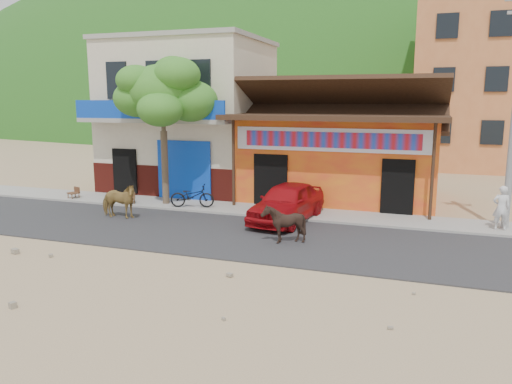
% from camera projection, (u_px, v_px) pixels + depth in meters
% --- Properties ---
extents(ground, '(120.00, 120.00, 0.00)m').
position_uv_depth(ground, '(209.00, 259.00, 13.94)').
color(ground, '#9E825B').
rests_on(ground, ground).
extents(road, '(60.00, 5.00, 0.04)m').
position_uv_depth(road, '(241.00, 236.00, 16.26)').
color(road, '#28282B').
rests_on(road, ground).
extents(sidewalk, '(60.00, 2.00, 0.12)m').
position_uv_depth(sidewalk, '(273.00, 212.00, 19.50)').
color(sidewalk, gray).
rests_on(sidewalk, ground).
extents(dance_club, '(8.00, 6.00, 3.60)m').
position_uv_depth(dance_club, '(342.00, 158.00, 22.25)').
color(dance_club, orange).
rests_on(dance_club, ground).
extents(cafe_building, '(7.00, 6.00, 7.00)m').
position_uv_depth(cafe_building, '(190.00, 118.00, 24.35)').
color(cafe_building, beige).
rests_on(cafe_building, ground).
extents(apartment_front, '(9.00, 9.00, 12.00)m').
position_uv_depth(apartment_front, '(489.00, 74.00, 32.21)').
color(apartment_front, '#CC723F').
rests_on(apartment_front, ground).
extents(hillside, '(100.00, 40.00, 24.00)m').
position_uv_depth(hillside, '(397.00, 48.00, 76.71)').
color(hillside, '#194C14').
rests_on(hillside, ground).
extents(tree, '(3.00, 3.00, 6.00)m').
position_uv_depth(tree, '(164.00, 131.00, 20.23)').
color(tree, '#2D721E').
rests_on(tree, sidewalk).
extents(cow_tan, '(1.57, 0.76, 1.31)m').
position_uv_depth(cow_tan, '(118.00, 201.00, 18.45)').
color(cow_tan, olive).
rests_on(cow_tan, road).
extents(cow_dark, '(1.30, 1.21, 1.22)m').
position_uv_depth(cow_dark, '(284.00, 224.00, 15.27)').
color(cow_dark, black).
rests_on(cow_dark, road).
extents(red_car, '(2.21, 4.33, 1.41)m').
position_uv_depth(red_car, '(287.00, 202.00, 17.96)').
color(red_car, '#A30B11').
rests_on(red_car, road).
extents(scooter, '(1.86, 1.07, 0.92)m').
position_uv_depth(scooter, '(192.00, 196.00, 19.95)').
color(scooter, black).
rests_on(scooter, sidewalk).
extents(pedestrian, '(0.58, 0.42, 1.49)m').
position_uv_depth(pedestrian, '(501.00, 208.00, 16.44)').
color(pedestrian, white).
rests_on(pedestrian, sidewalk).
extents(cafe_chair_left, '(0.54, 0.54, 0.89)m').
position_uv_depth(cafe_chair_left, '(73.00, 188.00, 21.81)').
color(cafe_chair_left, '#4C2919').
rests_on(cafe_chair_left, sidewalk).
extents(cafe_chair_right, '(0.54, 0.54, 0.84)m').
position_uv_depth(cafe_chair_right, '(130.00, 193.00, 20.70)').
color(cafe_chair_right, '#442D16').
rests_on(cafe_chair_right, sidewalk).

